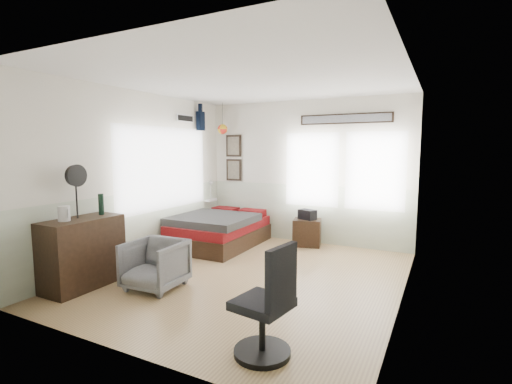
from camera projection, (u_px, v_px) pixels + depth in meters
ground_plane at (249, 276)px, 5.23m from camera, size 4.00×4.50×0.01m
room_shell at (251, 161)px, 5.24m from camera, size 4.02×4.52×2.71m
wall_decor at (247, 133)px, 7.22m from camera, size 3.55×1.32×1.44m
bed at (219, 230)px, 6.88m from camera, size 1.36×1.85×0.59m
dresser at (83, 253)px, 4.79m from camera, size 0.48×1.00×0.90m
armchair at (155, 264)px, 4.74m from camera, size 0.71×0.72×0.63m
nightstand at (307, 232)px, 6.86m from camera, size 0.57×0.50×0.49m
task_chair at (268, 312)px, 3.16m from camera, size 0.51×0.51×1.00m
kettle at (64, 214)px, 4.56m from camera, size 0.16×0.14×0.19m
bottle at (101, 204)px, 5.00m from camera, size 0.07×0.07×0.29m
stand_fan at (76, 177)px, 4.70m from camera, size 0.07×0.28×0.69m
black_bag at (307, 215)px, 6.83m from camera, size 0.36×0.29×0.18m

